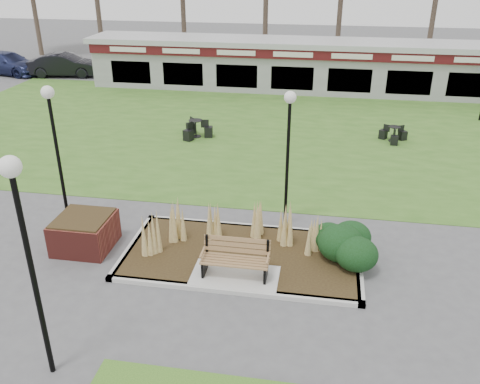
% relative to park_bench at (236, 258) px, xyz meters
% --- Properties ---
extents(ground, '(100.00, 100.00, 0.00)m').
position_rel_park_bench_xyz_m(ground, '(0.00, -0.25, -0.59)').
color(ground, '#515154').
rests_on(ground, ground).
extents(lawn, '(34.00, 16.00, 0.02)m').
position_rel_park_bench_xyz_m(lawn, '(0.00, 11.75, -0.58)').
color(lawn, '#366520').
rests_on(lawn, ground).
extents(planting_bed, '(6.75, 3.40, 1.27)m').
position_rel_park_bench_xyz_m(planting_bed, '(1.27, 1.10, -0.22)').
color(planting_bed, black).
rests_on(planting_bed, ground).
extents(park_bench, '(1.70, 0.66, 0.93)m').
position_rel_park_bench_xyz_m(park_bench, '(0.00, 0.00, 0.00)').
color(park_bench, olive).
rests_on(park_bench, ground).
extents(brick_planter, '(1.50, 1.50, 0.95)m').
position_rel_park_bench_xyz_m(brick_planter, '(-4.40, 0.75, -0.11)').
color(brick_planter, maroon).
rests_on(brick_planter, ground).
extents(food_pavilion, '(24.60, 3.40, 2.90)m').
position_rel_park_bench_xyz_m(food_pavilion, '(0.00, 19.71, 0.89)').
color(food_pavilion, gray).
rests_on(food_pavilion, ground).
extents(lamp_post_near_left, '(0.38, 0.38, 4.57)m').
position_rel_park_bench_xyz_m(lamp_post_near_left, '(-3.02, -3.75, 2.74)').
color(lamp_post_near_left, black).
rests_on(lamp_post_near_left, ground).
extents(lamp_post_mid_left, '(0.36, 0.36, 4.30)m').
position_rel_park_bench_xyz_m(lamp_post_mid_left, '(-5.40, 1.73, 2.55)').
color(lamp_post_mid_left, black).
rests_on(lamp_post_mid_left, ground).
extents(lamp_post_mid_right, '(0.34, 0.34, 4.12)m').
position_rel_park_bench_xyz_m(lamp_post_mid_right, '(0.99, 2.95, 2.42)').
color(lamp_post_mid_right, black).
rests_on(lamp_post_mid_right, ground).
extents(bistro_set_b, '(1.35, 1.44, 0.77)m').
position_rel_park_bench_xyz_m(bistro_set_b, '(-3.64, 10.33, -0.31)').
color(bistro_set_b, black).
rests_on(bistro_set_b, ground).
extents(bistro_set_c, '(1.24, 1.08, 0.66)m').
position_rel_park_bench_xyz_m(bistro_set_c, '(4.98, 11.23, -0.35)').
color(bistro_set_c, black).
rests_on(bistro_set_c, ground).
extents(car_silver, '(3.98, 1.76, 1.33)m').
position_rel_park_bench_xyz_m(car_silver, '(-15.72, 22.48, 0.08)').
color(car_silver, '#A5A4A9').
rests_on(car_silver, ground).
extents(car_black, '(4.72, 2.28, 1.49)m').
position_rel_park_bench_xyz_m(car_black, '(-15.15, 20.75, 0.16)').
color(car_black, black).
rests_on(car_black, ground).
extents(car_blue, '(5.28, 3.02, 1.44)m').
position_rel_park_bench_xyz_m(car_blue, '(-19.23, 20.75, 0.13)').
color(car_blue, navy).
rests_on(car_blue, ground).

